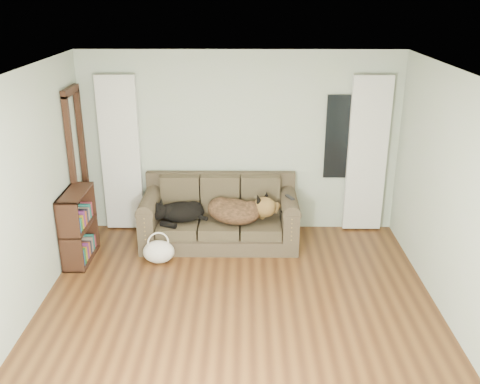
{
  "coord_description": "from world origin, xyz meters",
  "views": [
    {
      "loc": [
        0.07,
        -4.85,
        3.37
      ],
      "look_at": [
        0.01,
        1.6,
        0.9
      ],
      "focal_mm": 40.0,
      "sensor_mm": 36.0,
      "label": 1
    }
  ],
  "objects_px": {
    "dog_black_lab": "(179,212)",
    "dog_shepherd": "(237,212)",
    "sofa": "(220,212)",
    "bookshelf": "(78,225)",
    "tote_bag": "(159,251)"
  },
  "relations": [
    {
      "from": "tote_bag",
      "to": "bookshelf",
      "type": "xyz_separation_m",
      "value": [
        -1.04,
        0.07,
        0.34
      ]
    },
    {
      "from": "tote_bag",
      "to": "bookshelf",
      "type": "distance_m",
      "value": 1.09
    },
    {
      "from": "dog_black_lab",
      "to": "dog_shepherd",
      "type": "relative_size",
      "value": 0.79
    },
    {
      "from": "sofa",
      "to": "dog_black_lab",
      "type": "bearing_deg",
      "value": -174.06
    },
    {
      "from": "dog_black_lab",
      "to": "tote_bag",
      "type": "relative_size",
      "value": 1.51
    },
    {
      "from": "sofa",
      "to": "dog_shepherd",
      "type": "height_order",
      "value": "sofa"
    },
    {
      "from": "sofa",
      "to": "dog_black_lab",
      "type": "relative_size",
      "value": 3.43
    },
    {
      "from": "bookshelf",
      "to": "tote_bag",
      "type": "bearing_deg",
      "value": -8.8
    },
    {
      "from": "sofa",
      "to": "tote_bag",
      "type": "distance_m",
      "value": 1.03
    },
    {
      "from": "tote_bag",
      "to": "bookshelf",
      "type": "bearing_deg",
      "value": 176.0
    },
    {
      "from": "sofa",
      "to": "tote_bag",
      "type": "bearing_deg",
      "value": -141.85
    },
    {
      "from": "sofa",
      "to": "bookshelf",
      "type": "distance_m",
      "value": 1.89
    },
    {
      "from": "dog_black_lab",
      "to": "dog_shepherd",
      "type": "height_order",
      "value": "dog_shepherd"
    },
    {
      "from": "sofa",
      "to": "bookshelf",
      "type": "xyz_separation_m",
      "value": [
        -1.81,
        -0.53,
        0.05
      ]
    },
    {
      "from": "sofa",
      "to": "bookshelf",
      "type": "height_order",
      "value": "bookshelf"
    }
  ]
}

